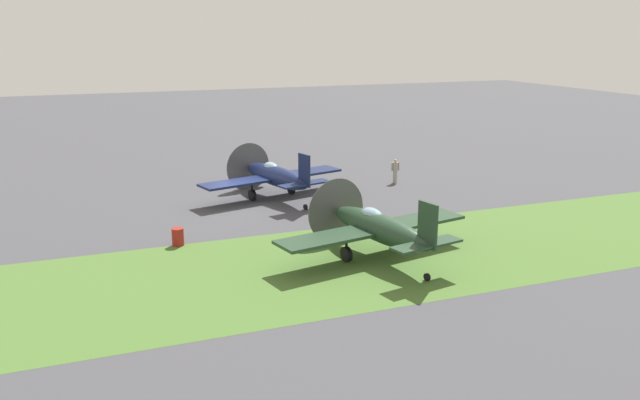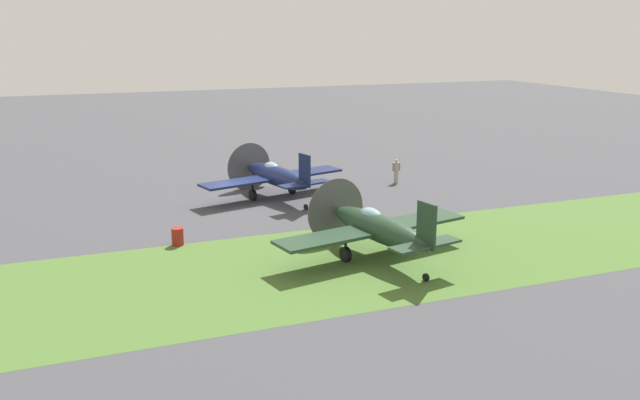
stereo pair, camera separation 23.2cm
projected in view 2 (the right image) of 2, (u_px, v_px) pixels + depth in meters
ground_plane at (236, 205)px, 41.11m from camera, size 160.00×160.00×0.00m
grass_verge at (301, 268)px, 30.21m from camera, size 120.00×11.00×0.01m
airplane_lead at (275, 176)px, 42.39m from camera, size 10.03×8.04×3.56m
airplane_wingman at (377, 227)px, 31.22m from camera, size 10.33×8.25×3.66m
ground_crew_chief at (396, 171)px, 46.70m from camera, size 0.63×0.38×1.73m
fuel_drum at (178, 237)px, 33.36m from camera, size 0.60×0.60×0.90m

